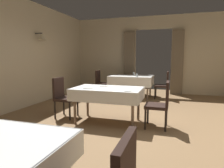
{
  "coord_description": "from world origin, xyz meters",
  "views": [
    {
      "loc": [
        0.8,
        -3.83,
        1.38
      ],
      "look_at": [
        -0.39,
        -0.01,
        0.85
      ],
      "focal_mm": 31.68,
      "sensor_mm": 36.0,
      "label": 1
    }
  ],
  "objects_px": {
    "plate_mid_c": "(104,86)",
    "glass_far_c": "(134,74)",
    "dining_table_far": "(131,78)",
    "chair_far_right": "(164,84)",
    "plate_far_b": "(126,75)",
    "chair_mid_left": "(63,95)",
    "chair_far_left": "(101,81)",
    "plate_mid_a": "(127,91)",
    "glass_far_a": "(137,75)",
    "dining_table_mid": "(108,92)",
    "chair_mid_right": "(161,102)",
    "plate_mid_b": "(88,88)"
  },
  "relations": [
    {
      "from": "chair_far_right",
      "to": "plate_far_b",
      "type": "bearing_deg",
      "value": 168.66
    },
    {
      "from": "dining_table_mid",
      "to": "chair_far_right",
      "type": "relative_size",
      "value": 1.57
    },
    {
      "from": "chair_far_left",
      "to": "glass_far_c",
      "type": "relative_size",
      "value": 8.23
    },
    {
      "from": "plate_far_b",
      "to": "plate_mid_a",
      "type": "bearing_deg",
      "value": -76.09
    },
    {
      "from": "chair_far_left",
      "to": "dining_table_mid",
      "type": "bearing_deg",
      "value": -66.86
    },
    {
      "from": "plate_mid_b",
      "to": "glass_far_a",
      "type": "bearing_deg",
      "value": 79.65
    },
    {
      "from": "glass_far_a",
      "to": "plate_far_b",
      "type": "height_order",
      "value": "glass_far_a"
    },
    {
      "from": "dining_table_mid",
      "to": "chair_mid_right",
      "type": "height_order",
      "value": "chair_mid_right"
    },
    {
      "from": "plate_far_b",
      "to": "glass_far_c",
      "type": "distance_m",
      "value": 0.33
    },
    {
      "from": "plate_mid_a",
      "to": "glass_far_c",
      "type": "xyz_separation_m",
      "value": [
        -0.54,
        3.45,
        0.05
      ]
    },
    {
      "from": "chair_far_right",
      "to": "glass_far_c",
      "type": "relative_size",
      "value": 8.23
    },
    {
      "from": "dining_table_far",
      "to": "glass_far_a",
      "type": "height_order",
      "value": "glass_far_a"
    },
    {
      "from": "plate_far_b",
      "to": "glass_far_a",
      "type": "bearing_deg",
      "value": -46.25
    },
    {
      "from": "dining_table_far",
      "to": "glass_far_a",
      "type": "distance_m",
      "value": 0.44
    },
    {
      "from": "plate_mid_c",
      "to": "glass_far_c",
      "type": "relative_size",
      "value": 1.99
    },
    {
      "from": "dining_table_mid",
      "to": "chair_mid_right",
      "type": "xyz_separation_m",
      "value": [
        1.12,
        -0.03,
        -0.14
      ]
    },
    {
      "from": "dining_table_far",
      "to": "glass_far_c",
      "type": "relative_size",
      "value": 13.41
    },
    {
      "from": "dining_table_mid",
      "to": "chair_far_right",
      "type": "xyz_separation_m",
      "value": [
        1.03,
        2.94,
        -0.14
      ]
    },
    {
      "from": "plate_mid_a",
      "to": "plate_mid_c",
      "type": "relative_size",
      "value": 0.87
    },
    {
      "from": "dining_table_far",
      "to": "plate_mid_c",
      "type": "relative_size",
      "value": 6.73
    },
    {
      "from": "dining_table_far",
      "to": "plate_mid_a",
      "type": "xyz_separation_m",
      "value": [
        0.6,
        -3.28,
        0.11
      ]
    },
    {
      "from": "chair_mid_left",
      "to": "chair_far_right",
      "type": "bearing_deg",
      "value": 53.36
    },
    {
      "from": "chair_far_right",
      "to": "plate_mid_c",
      "type": "bearing_deg",
      "value": -113.3
    },
    {
      "from": "dining_table_far",
      "to": "glass_far_c",
      "type": "height_order",
      "value": "glass_far_c"
    },
    {
      "from": "dining_table_mid",
      "to": "glass_far_c",
      "type": "relative_size",
      "value": 12.97
    },
    {
      "from": "dining_table_mid",
      "to": "plate_mid_a",
      "type": "bearing_deg",
      "value": -28.53
    },
    {
      "from": "dining_table_far",
      "to": "chair_far_left",
      "type": "bearing_deg",
      "value": -175.88
    },
    {
      "from": "chair_far_right",
      "to": "plate_mid_c",
      "type": "relative_size",
      "value": 4.13
    },
    {
      "from": "chair_mid_right",
      "to": "plate_far_b",
      "type": "distance_m",
      "value": 3.58
    },
    {
      "from": "chair_far_right",
      "to": "glass_far_c",
      "type": "distance_m",
      "value": 1.15
    },
    {
      "from": "chair_mid_left",
      "to": "chair_mid_right",
      "type": "height_order",
      "value": "same"
    },
    {
      "from": "glass_far_a",
      "to": "plate_mid_c",
      "type": "bearing_deg",
      "value": -96.72
    },
    {
      "from": "glass_far_c",
      "to": "plate_mid_a",
      "type": "bearing_deg",
      "value": -81.03
    },
    {
      "from": "dining_table_far",
      "to": "plate_mid_b",
      "type": "bearing_deg",
      "value": -94.8
    },
    {
      "from": "chair_mid_right",
      "to": "plate_mid_a",
      "type": "bearing_deg",
      "value": -158.88
    },
    {
      "from": "plate_mid_c",
      "to": "glass_far_c",
      "type": "distance_m",
      "value": 2.98
    },
    {
      "from": "chair_mid_left",
      "to": "plate_mid_a",
      "type": "height_order",
      "value": "chair_mid_left"
    },
    {
      "from": "plate_far_b",
      "to": "chair_mid_left",
      "type": "bearing_deg",
      "value": -103.22
    },
    {
      "from": "chair_far_left",
      "to": "glass_far_c",
      "type": "xyz_separation_m",
      "value": [
        1.2,
        0.25,
        0.29
      ]
    },
    {
      "from": "plate_mid_c",
      "to": "glass_far_a",
      "type": "height_order",
      "value": "glass_far_a"
    },
    {
      "from": "chair_mid_right",
      "to": "chair_far_right",
      "type": "distance_m",
      "value": 2.97
    },
    {
      "from": "dining_table_far",
      "to": "plate_mid_a",
      "type": "bearing_deg",
      "value": -79.57
    },
    {
      "from": "chair_far_right",
      "to": "glass_far_c",
      "type": "xyz_separation_m",
      "value": [
        -1.08,
        0.24,
        0.29
      ]
    },
    {
      "from": "dining_table_mid",
      "to": "plate_mid_a",
      "type": "distance_m",
      "value": 0.57
    },
    {
      "from": "chair_mid_right",
      "to": "plate_mid_a",
      "type": "relative_size",
      "value": 4.72
    },
    {
      "from": "plate_mid_a",
      "to": "glass_far_a",
      "type": "bearing_deg",
      "value": 96.77
    },
    {
      "from": "dining_table_mid",
      "to": "plate_mid_c",
      "type": "bearing_deg",
      "value": 127.15
    },
    {
      "from": "dining_table_far",
      "to": "chair_mid_right",
      "type": "xyz_separation_m",
      "value": [
        1.23,
        -3.04,
        -0.14
      ]
    },
    {
      "from": "dining_table_far",
      "to": "chair_far_right",
      "type": "height_order",
      "value": "chair_far_right"
    },
    {
      "from": "chair_mid_left",
      "to": "dining_table_far",
      "type": "bearing_deg",
      "value": 71.22
    }
  ]
}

